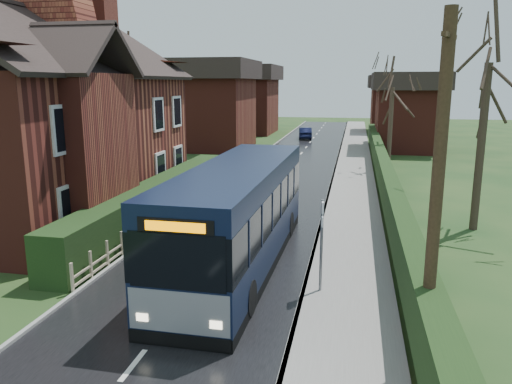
% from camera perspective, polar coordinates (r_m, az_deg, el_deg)
% --- Properties ---
extents(ground, '(140.00, 140.00, 0.00)m').
position_cam_1_polar(ground, '(16.18, -4.82, -8.19)').
color(ground, '#374C20').
rests_on(ground, ground).
extents(road, '(6.00, 100.00, 0.02)m').
position_cam_1_polar(road, '(25.54, 1.36, -0.43)').
color(road, black).
rests_on(road, ground).
extents(pavement, '(2.50, 100.00, 0.14)m').
position_cam_1_polar(pavement, '(25.17, 10.94, -0.71)').
color(pavement, slate).
rests_on(pavement, ground).
extents(kerb_right, '(0.12, 100.00, 0.14)m').
position_cam_1_polar(kerb_right, '(25.20, 8.21, -0.59)').
color(kerb_right, gray).
rests_on(kerb_right, ground).
extents(kerb_left, '(0.12, 100.00, 0.10)m').
position_cam_1_polar(kerb_left, '(26.21, -5.22, -0.06)').
color(kerb_left, gray).
rests_on(kerb_left, ground).
extents(front_hedge, '(1.20, 16.00, 1.60)m').
position_cam_1_polar(front_hedge, '(21.73, -11.13, -0.81)').
color(front_hedge, black).
rests_on(front_hedge, ground).
extents(picket_fence, '(0.10, 16.00, 0.90)m').
position_cam_1_polar(picket_fence, '(21.54, -9.25, -1.82)').
color(picket_fence, tan).
rests_on(picket_fence, ground).
extents(right_wall_hedge, '(0.60, 50.00, 1.80)m').
position_cam_1_polar(right_wall_hedge, '(25.02, 14.57, 1.26)').
color(right_wall_hedge, maroon).
rests_on(right_wall_hedge, ground).
extents(brick_house, '(9.30, 14.60, 10.30)m').
position_cam_1_polar(brick_house, '(23.32, -22.90, 8.23)').
color(brick_house, maroon).
rests_on(brick_house, ground).
extents(bus, '(2.60, 10.61, 3.21)m').
position_cam_1_polar(bus, '(15.53, -2.04, -2.86)').
color(bus, black).
rests_on(bus, ground).
extents(car_silver, '(2.13, 4.18, 1.36)m').
position_cam_1_polar(car_silver, '(19.43, -6.41, -2.58)').
color(car_silver, silver).
rests_on(car_silver, ground).
extents(car_green, '(2.08, 5.00, 1.44)m').
position_cam_1_polar(car_green, '(19.22, -11.06, -2.78)').
color(car_green, black).
rests_on(car_green, ground).
extents(car_distant, '(1.71, 3.73, 1.19)m').
position_cam_1_polar(car_distant, '(51.96, 5.64, 6.71)').
color(car_distant, black).
rests_on(car_distant, ground).
extents(bus_stop_sign, '(0.10, 0.41, 2.68)m').
position_cam_1_polar(bus_stop_sign, '(13.42, 7.52, -4.66)').
color(bus_stop_sign, slate).
rests_on(bus_stop_sign, ground).
extents(telegraph_pole, '(0.40, 0.86, 6.98)m').
position_cam_1_polar(telegraph_pole, '(9.90, 19.90, -0.88)').
color(telegraph_pole, '#2F2215').
rests_on(telegraph_pole, ground).
extents(tree_right_near, '(4.24, 4.24, 9.15)m').
position_cam_1_polar(tree_right_near, '(20.86, 25.20, 14.44)').
color(tree_right_near, '#31261D').
rests_on(tree_right_near, ground).
extents(tree_right_far, '(3.99, 3.99, 7.71)m').
position_cam_1_polar(tree_right_far, '(33.35, 15.37, 12.10)').
color(tree_right_far, '#382921').
rests_on(tree_right_far, ground).
extents(tree_house_side, '(4.04, 4.04, 9.19)m').
position_cam_1_polar(tree_house_side, '(32.17, -14.21, 14.15)').
color(tree_house_side, '#3D2C24').
rests_on(tree_house_side, ground).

